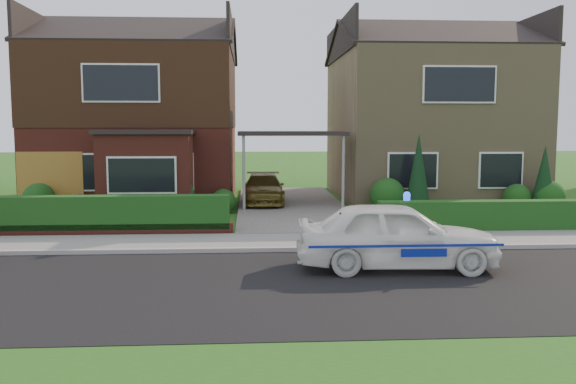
{
  "coord_description": "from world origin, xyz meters",
  "views": [
    {
      "loc": [
        -1.46,
        -11.05,
        2.96
      ],
      "look_at": [
        -0.57,
        3.5,
        1.38
      ],
      "focal_mm": 38.0,
      "sensor_mm": 36.0,
      "label": 1
    }
  ],
  "objects": [
    {
      "name": "shrub_right_near",
      "position": [
        3.2,
        9.4,
        0.6
      ],
      "size": [
        1.2,
        1.2,
        1.2
      ],
      "primitive_type": "sphere",
      "color": "#113612",
      "rests_on": "ground"
    },
    {
      "name": "garage_door",
      "position": [
        -8.25,
        9.96,
        1.05
      ],
      "size": [
        2.2,
        0.1,
        2.1
      ],
      "primitive_type": "cube",
      "color": "#8D5C1E",
      "rests_on": "ground"
    },
    {
      "name": "hedge_right",
      "position": [
        5.8,
        5.35,
        0.0
      ],
      "size": [
        7.5,
        0.55,
        0.8
      ],
      "primitive_type": "cube",
      "color": "#113612",
      "rests_on": "ground"
    },
    {
      "name": "ground",
      "position": [
        0.0,
        0.0,
        0.0
      ],
      "size": [
        120.0,
        120.0,
        0.0
      ],
      "primitive_type": "plane",
      "color": "#224D14",
      "rests_on": "ground"
    },
    {
      "name": "potted_plant_a",
      "position": [
        -6.66,
        7.99,
        0.35
      ],
      "size": [
        0.41,
        0.33,
        0.69
      ],
      "primitive_type": "imported",
      "rotation": [
        0.0,
        0.0,
        -0.25
      ],
      "color": "gray",
      "rests_on": "ground"
    },
    {
      "name": "house_right",
      "position": [
        5.8,
        13.99,
        3.66
      ],
      "size": [
        7.5,
        8.06,
        7.25
      ],
      "color": "#9A845E",
      "rests_on": "ground"
    },
    {
      "name": "hedge_left",
      "position": [
        -5.8,
        5.45,
        0.0
      ],
      "size": [
        7.5,
        0.55,
        0.9
      ],
      "primitive_type": "cube",
      "color": "#113612",
      "rests_on": "ground"
    },
    {
      "name": "kerb",
      "position": [
        0.0,
        3.05,
        0.06
      ],
      "size": [
        60.0,
        0.16,
        0.12
      ],
      "primitive_type": "cube",
      "color": "#9E9993",
      "rests_on": "ground"
    },
    {
      "name": "conifer_a",
      "position": [
        4.2,
        9.2,
        1.3
      ],
      "size": [
        0.9,
        0.9,
        2.6
      ],
      "primitive_type": "cone",
      "color": "black",
      "rests_on": "ground"
    },
    {
      "name": "road",
      "position": [
        0.0,
        0.0,
        0.0
      ],
      "size": [
        60.0,
        6.0,
        0.02
      ],
      "primitive_type": "cube",
      "color": "black",
      "rests_on": "ground"
    },
    {
      "name": "police_car",
      "position": [
        1.54,
        1.2,
        0.7
      ],
      "size": [
        3.8,
        4.21,
        1.57
      ],
      "rotation": [
        0.0,
        0.0,
        1.52
      ],
      "color": "white",
      "rests_on": "ground"
    },
    {
      "name": "conifer_b",
      "position": [
        8.6,
        9.2,
        1.1
      ],
      "size": [
        0.9,
        0.9,
        2.2
      ],
      "primitive_type": "cone",
      "color": "black",
      "rests_on": "ground"
    },
    {
      "name": "house_left",
      "position": [
        -5.78,
        13.9,
        3.81
      ],
      "size": [
        7.5,
        9.53,
        7.25
      ],
      "color": "maroon",
      "rests_on": "ground"
    },
    {
      "name": "sidewalk",
      "position": [
        0.0,
        4.1,
        0.05
      ],
      "size": [
        60.0,
        2.0,
        0.1
      ],
      "primitive_type": "cube",
      "color": "slate",
      "rests_on": "ground"
    },
    {
      "name": "dwarf_wall",
      "position": [
        -5.8,
        5.3,
        0.18
      ],
      "size": [
        7.7,
        0.25,
        0.36
      ],
      "primitive_type": "cube",
      "color": "maroon",
      "rests_on": "ground"
    },
    {
      "name": "potted_plant_c",
      "position": [
        -6.69,
        8.16,
        0.42
      ],
      "size": [
        0.61,
        0.61,
        0.85
      ],
      "primitive_type": "imported",
      "rotation": [
        0.0,
        0.0,
        1.21
      ],
      "color": "gray",
      "rests_on": "ground"
    },
    {
      "name": "driveway_car",
      "position": [
        -1.0,
        11.38,
        0.65
      ],
      "size": [
        1.55,
        3.71,
        1.07
      ],
      "primitive_type": "imported",
      "rotation": [
        0.0,
        0.0,
        -0.01
      ],
      "color": "brown",
      "rests_on": "driveway"
    },
    {
      "name": "shrub_right_mid",
      "position": [
        7.8,
        9.5,
        0.48
      ],
      "size": [
        0.96,
        0.96,
        0.96
      ],
      "primitive_type": "sphere",
      "color": "#113612",
      "rests_on": "ground"
    },
    {
      "name": "potted_plant_b",
      "position": [
        -3.47,
        9.0,
        0.36
      ],
      "size": [
        0.51,
        0.51,
        0.73
      ],
      "primitive_type": "imported",
      "rotation": [
        0.0,
        0.0,
        0.76
      ],
      "color": "gray",
      "rests_on": "ground"
    },
    {
      "name": "shrub_left_mid",
      "position": [
        -4.0,
        9.3,
        0.66
      ],
      "size": [
        1.32,
        1.32,
        1.32
      ],
      "primitive_type": "sphere",
      "color": "#113612",
      "rests_on": "ground"
    },
    {
      "name": "shrub_left_far",
      "position": [
        -8.5,
        9.5,
        0.54
      ],
      "size": [
        1.08,
        1.08,
        1.08
      ],
      "primitive_type": "sphere",
      "color": "#113612",
      "rests_on": "ground"
    },
    {
      "name": "shrub_left_near",
      "position": [
        -2.4,
        9.6,
        0.42
      ],
      "size": [
        0.84,
        0.84,
        0.84
      ],
      "primitive_type": "sphere",
      "color": "#113612",
      "rests_on": "ground"
    },
    {
      "name": "shrub_right_far",
      "position": [
        8.8,
        9.2,
        0.54
      ],
      "size": [
        1.08,
        1.08,
        1.08
      ],
      "primitive_type": "sphere",
      "color": "#113612",
      "rests_on": "ground"
    },
    {
      "name": "driveway",
      "position": [
        0.0,
        11.0,
        0.06
      ],
      "size": [
        3.8,
        12.0,
        0.12
      ],
      "primitive_type": "cube",
      "color": "#666059",
      "rests_on": "ground"
    },
    {
      "name": "carport_link",
      "position": [
        0.0,
        10.95,
        2.66
      ],
      "size": [
        3.8,
        3.0,
        2.77
      ],
      "color": "black",
      "rests_on": "ground"
    }
  ]
}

